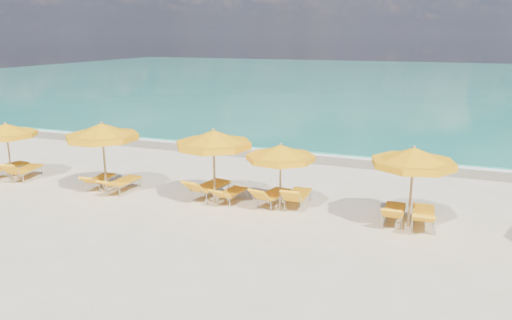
% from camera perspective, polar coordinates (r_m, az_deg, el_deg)
% --- Properties ---
extents(ground_plane, '(120.00, 120.00, 0.00)m').
position_cam_1_polar(ground_plane, '(15.89, -1.96, -5.44)').
color(ground_plane, beige).
extents(ocean, '(120.00, 80.00, 0.30)m').
position_cam_1_polar(ocean, '(62.26, 15.83, 8.78)').
color(ocean, '#14745F').
rests_on(ocean, ground).
extents(wet_sand_band, '(120.00, 2.60, 0.01)m').
position_cam_1_polar(wet_sand_band, '(22.60, 5.41, 0.48)').
color(wet_sand_band, tan).
rests_on(wet_sand_band, ground).
extents(foam_line, '(120.00, 1.20, 0.03)m').
position_cam_1_polar(foam_line, '(23.35, 5.95, 0.92)').
color(foam_line, white).
rests_on(foam_line, ground).
extents(whitecap_near, '(14.00, 0.36, 0.05)m').
position_cam_1_polar(whitecap_near, '(33.40, 0.00, 5.02)').
color(whitecap_near, white).
rests_on(whitecap_near, ground).
extents(whitecap_far, '(18.00, 0.30, 0.05)m').
position_cam_1_polar(whitecap_far, '(38.18, 24.18, 4.94)').
color(whitecap_far, white).
rests_on(whitecap_far, ground).
extents(umbrella_1, '(2.38, 2.38, 2.20)m').
position_cam_1_polar(umbrella_1, '(20.59, -26.65, 3.01)').
color(umbrella_1, '#A48552').
rests_on(umbrella_1, ground).
extents(umbrella_2, '(3.25, 3.25, 2.50)m').
position_cam_1_polar(umbrella_2, '(17.60, -17.18, 3.06)').
color(umbrella_2, '#A48552').
rests_on(umbrella_2, ground).
extents(umbrella_3, '(2.89, 2.89, 2.47)m').
position_cam_1_polar(umbrella_3, '(15.79, -4.87, 2.34)').
color(umbrella_3, '#A48552').
rests_on(umbrella_3, ground).
extents(umbrella_4, '(2.61, 2.61, 2.15)m').
position_cam_1_polar(umbrella_4, '(15.12, 2.83, 0.78)').
color(umbrella_4, '#A48552').
rests_on(umbrella_4, ground).
extents(umbrella_5, '(2.66, 2.66, 2.37)m').
position_cam_1_polar(umbrella_5, '(14.43, 17.56, 0.24)').
color(umbrella_5, '#A48552').
rests_on(umbrella_5, ground).
extents(lounger_1_left, '(0.86, 1.99, 0.70)m').
position_cam_1_polar(lounger_1_left, '(21.50, -26.53, -1.09)').
color(lounger_1_left, '#A5A8AD').
rests_on(lounger_1_left, ground).
extents(lounger_1_right, '(0.93, 1.87, 0.85)m').
position_cam_1_polar(lounger_1_right, '(20.76, -24.83, -1.40)').
color(lounger_1_right, '#A5A8AD').
rests_on(lounger_1_right, ground).
extents(lounger_2_left, '(0.75, 1.69, 0.67)m').
position_cam_1_polar(lounger_2_left, '(18.67, -17.34, -2.45)').
color(lounger_2_left, '#A5A8AD').
rests_on(lounger_2_left, ground).
extents(lounger_2_right, '(0.64, 1.82, 0.69)m').
position_cam_1_polar(lounger_2_right, '(17.98, -14.94, -2.85)').
color(lounger_2_right, '#A5A8AD').
rests_on(lounger_2_right, ground).
extents(lounger_3_left, '(0.97, 2.04, 0.87)m').
position_cam_1_polar(lounger_3_left, '(16.79, -5.29, -3.53)').
color(lounger_3_left, '#A5A8AD').
rests_on(lounger_3_left, ground).
extents(lounger_3_right, '(0.72, 1.66, 0.69)m').
position_cam_1_polar(lounger_3_right, '(16.33, -2.86, -4.18)').
color(lounger_3_right, '#A5A8AD').
rests_on(lounger_3_right, ground).
extents(lounger_4_left, '(0.91, 1.81, 0.80)m').
position_cam_1_polar(lounger_4_left, '(16.01, 1.89, -4.46)').
color(lounger_4_left, '#A5A8AD').
rests_on(lounger_4_left, ground).
extents(lounger_4_right, '(0.67, 1.81, 0.85)m').
position_cam_1_polar(lounger_4_right, '(15.96, 4.77, -4.54)').
color(lounger_4_right, '#A5A8AD').
rests_on(lounger_4_right, ground).
extents(lounger_5_left, '(0.61, 1.76, 0.76)m').
position_cam_1_polar(lounger_5_left, '(15.15, 15.48, -6.11)').
color(lounger_5_left, '#A5A8AD').
rests_on(lounger_5_left, ground).
extents(lounger_5_right, '(0.71, 1.95, 0.75)m').
position_cam_1_polar(lounger_5_right, '(15.08, 18.54, -6.38)').
color(lounger_5_right, '#A5A8AD').
rests_on(lounger_5_right, ground).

